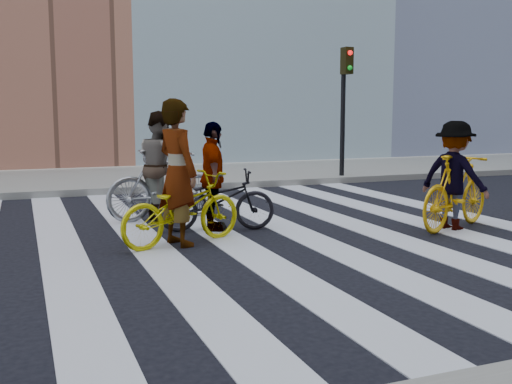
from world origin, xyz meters
TOP-DOWN VIEW (x-y plane):
  - ground at (0.00, 0.00)m, footprint 100.00×100.00m
  - sidewalk_far at (0.00, 7.50)m, footprint 100.00×5.00m
  - zebra_crosswalk at (0.00, 0.00)m, footprint 8.25×10.00m
  - traffic_signal at (4.40, 5.32)m, footprint 0.22×0.42m
  - bike_yellow_left at (-1.21, -0.20)m, footprint 1.95×1.22m
  - bike_silver_mid at (-1.01, 1.70)m, footprint 1.99×0.76m
  - bike_yellow_right at (2.91, -0.68)m, footprint 1.96×1.23m
  - bike_dark_rear at (-0.49, 0.53)m, footprint 1.83×0.96m
  - rider_left at (-1.26, -0.20)m, footprint 0.67×0.82m
  - rider_mid at (-1.06, 1.70)m, footprint 0.77×0.94m
  - rider_right at (2.86, -0.68)m, footprint 0.97×1.21m
  - rider_rear at (-0.54, 0.53)m, footprint 0.59×1.01m

SIDE VIEW (x-z plane):
  - ground at x=0.00m, z-range 0.00..0.00m
  - zebra_crosswalk at x=0.00m, z-range 0.00..0.01m
  - sidewalk_far at x=0.00m, z-range 0.00..0.15m
  - bike_dark_rear at x=-0.49m, z-range 0.00..0.92m
  - bike_yellow_left at x=-1.21m, z-range 0.00..0.97m
  - bike_yellow_right at x=2.91m, z-range 0.00..1.14m
  - bike_silver_mid at x=-1.01m, z-range 0.00..1.17m
  - rider_rear at x=-0.54m, z-range 0.00..1.63m
  - rider_right at x=2.86m, z-range 0.00..1.63m
  - rider_mid at x=-1.06m, z-range 0.00..1.78m
  - rider_left at x=-1.26m, z-range 0.00..1.94m
  - traffic_signal at x=4.40m, z-range 0.62..3.94m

